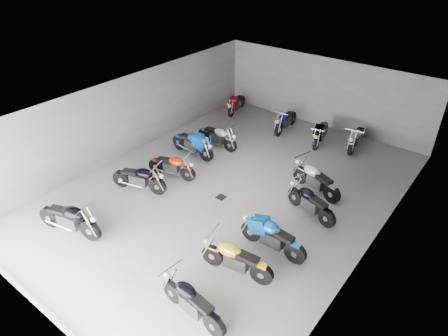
{
  "coord_description": "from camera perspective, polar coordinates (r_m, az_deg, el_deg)",
  "views": [
    {
      "loc": [
        7.05,
        -9.37,
        8.13
      ],
      "look_at": [
        -0.12,
        -0.19,
        1.0
      ],
      "focal_mm": 32.0,
      "sensor_mm": 36.0,
      "label": 1
    }
  ],
  "objects": [
    {
      "name": "ground",
      "position": [
        14.27,
        0.83,
        -3.27
      ],
      "size": [
        14.0,
        14.0,
        0.0
      ],
      "primitive_type": "plane",
      "color": "#9F9C96",
      "rests_on": "ground"
    },
    {
      "name": "wall_back",
      "position": [
        18.98,
        13.98,
        10.42
      ],
      "size": [
        10.0,
        0.1,
        3.2
      ],
      "primitive_type": "cube",
      "color": "slate",
      "rests_on": "ground"
    },
    {
      "name": "wall_left",
      "position": [
        16.6,
        -13.12,
        7.46
      ],
      "size": [
        0.1,
        14.0,
        3.2
      ],
      "primitive_type": "cube",
      "color": "slate",
      "rests_on": "ground"
    },
    {
      "name": "wall_right",
      "position": [
        11.6,
        21.04,
        -5.21
      ],
      "size": [
        0.1,
        14.0,
        3.2
      ],
      "primitive_type": "cube",
      "color": "slate",
      "rests_on": "ground"
    },
    {
      "name": "ceiling",
      "position": [
        12.71,
        0.94,
        8.75
      ],
      "size": [
        10.0,
        14.0,
        0.04
      ],
      "primitive_type": "cube",
      "color": "black",
      "rests_on": "wall_back"
    },
    {
      "name": "drain_grate",
      "position": [
        13.94,
        -0.42,
        -4.17
      ],
      "size": [
        0.32,
        0.32,
        0.01
      ],
      "primitive_type": "cube",
      "color": "black",
      "rests_on": "ground"
    },
    {
      "name": "motorcycle_left_a",
      "position": [
        12.99,
        -21.21,
        -6.78
      ],
      "size": [
        2.24,
        0.71,
        1.0
      ],
      "rotation": [
        0.0,
        0.0,
        -1.33
      ],
      "color": "black",
      "rests_on": "ground"
    },
    {
      "name": "motorcycle_left_c",
      "position": [
        14.33,
        -11.98,
        -1.45
      ],
      "size": [
        2.03,
        0.79,
        0.92
      ],
      "rotation": [
        0.0,
        0.0,
        -1.25
      ],
      "color": "black",
      "rests_on": "ground"
    },
    {
      "name": "motorcycle_left_d",
      "position": [
        14.92,
        -7.41,
        0.3
      ],
      "size": [
        1.94,
        0.6,
        0.87
      ],
      "rotation": [
        0.0,
        0.0,
        -1.34
      ],
      "color": "black",
      "rests_on": "ground"
    },
    {
      "name": "motorcycle_left_e",
      "position": [
        16.26,
        -4.46,
        3.47
      ],
      "size": [
        2.19,
        0.44,
        0.96
      ],
      "rotation": [
        0.0,
        0.0,
        -1.61
      ],
      "color": "black",
      "rests_on": "ground"
    },
    {
      "name": "motorcycle_left_f",
      "position": [
        16.87,
        -0.92,
        4.56
      ],
      "size": [
        2.06,
        0.41,
        0.91
      ],
      "rotation": [
        0.0,
        0.0,
        -1.6
      ],
      "color": "black",
      "rests_on": "ground"
    },
    {
      "name": "motorcycle_right_a",
      "position": [
        9.99,
        -4.65,
        -18.52
      ],
      "size": [
        2.06,
        0.45,
        0.91
      ],
      "rotation": [
        0.0,
        0.0,
        1.49
      ],
      "color": "black",
      "rests_on": "ground"
    },
    {
      "name": "motorcycle_right_b",
      "position": [
        10.91,
        1.69,
        -12.84
      ],
      "size": [
        2.1,
        0.56,
        0.93
      ],
      "rotation": [
        0.0,
        0.0,
        1.75
      ],
      "color": "black",
      "rests_on": "ground"
    },
    {
      "name": "motorcycle_right_c",
      "position": [
        11.64,
        6.88,
        -9.66
      ],
      "size": [
        2.15,
        0.41,
        0.95
      ],
      "rotation": [
        0.0,
        0.0,
        1.57
      ],
      "color": "black",
      "rests_on": "ground"
    },
    {
      "name": "motorcycle_right_e",
      "position": [
        13.19,
        12.25,
        -4.8
      ],
      "size": [
        1.97,
        0.71,
        0.89
      ],
      "rotation": [
        0.0,
        0.0,
        1.28
      ],
      "color": "black",
      "rests_on": "ground"
    },
    {
      "name": "motorcycle_right_f",
      "position": [
        14.31,
        12.96,
        -1.58
      ],
      "size": [
        2.09,
        0.74,
        0.94
      ],
      "rotation": [
        0.0,
        0.0,
        1.29
      ],
      "color": "black",
      "rests_on": "ground"
    },
    {
      "name": "motorcycle_back_a",
      "position": [
        20.26,
        1.77,
        9.22
      ],
      "size": [
        0.59,
        1.91,
        0.85
      ],
      "rotation": [
        0.0,
        0.0,
        3.37
      ],
      "color": "black",
      "rests_on": "ground"
    },
    {
      "name": "motorcycle_back_c",
      "position": [
        18.51,
        8.78,
        6.73
      ],
      "size": [
        0.45,
        2.06,
        0.91
      ],
      "rotation": [
        0.0,
        0.0,
        3.24
      ],
      "color": "black",
      "rests_on": "ground"
    },
    {
      "name": "motorcycle_back_d",
      "position": [
        17.66,
        13.67,
        4.93
      ],
      "size": [
        0.59,
        2.06,
        0.91
      ],
      "rotation": [
        0.0,
        0.0,
        3.35
      ],
      "color": "black",
      "rests_on": "ground"
    },
    {
      "name": "motorcycle_back_e",
      "position": [
        17.66,
        18.42,
        4.14
      ],
      "size": [
        0.46,
        2.05,
        0.9
      ],
      "rotation": [
        0.0,
        0.0,
        3.25
      ],
      "color": "black",
      "rests_on": "ground"
    }
  ]
}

